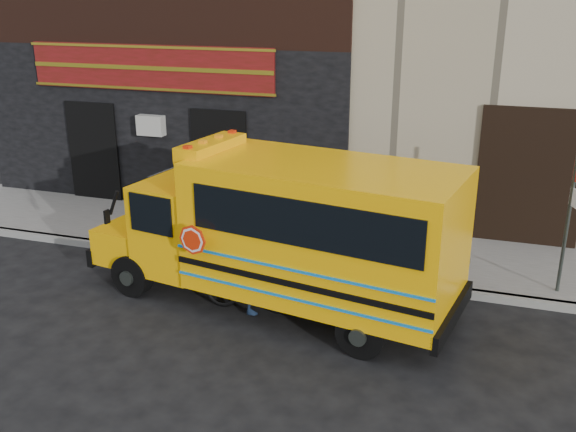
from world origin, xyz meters
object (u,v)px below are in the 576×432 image
(school_bus, at_px, (289,229))
(sign_pole, at_px, (569,214))
(cyclist, at_px, (254,267))
(bicycle, at_px, (249,284))

(school_bus, relative_size, sign_pole, 2.35)
(cyclist, bearing_deg, sign_pole, -67.31)
(sign_pole, height_order, bicycle, sign_pole)
(sign_pole, xyz_separation_m, cyclist, (-5.18, -2.24, -0.80))
(school_bus, height_order, cyclist, school_bus)
(sign_pole, relative_size, cyclist, 1.72)
(bicycle, bearing_deg, cyclist, -107.87)
(sign_pole, bearing_deg, bicycle, -157.47)
(bicycle, bearing_deg, school_bus, -62.56)
(school_bus, bearing_deg, bicycle, -150.15)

